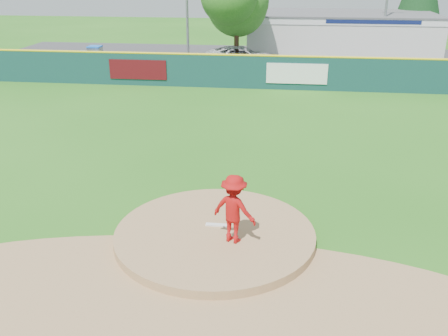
# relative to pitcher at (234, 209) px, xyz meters

# --- Properties ---
(ground) EXTENTS (120.00, 120.00, 0.00)m
(ground) POSITION_rel_pitcher_xyz_m (-0.57, 0.44, -1.18)
(ground) COLOR #286B19
(ground) RESTS_ON ground
(pitchers_mound) EXTENTS (5.50, 5.50, 0.50)m
(pitchers_mound) POSITION_rel_pitcher_xyz_m (-0.57, 0.44, -1.18)
(pitchers_mound) COLOR #9E774C
(pitchers_mound) RESTS_ON ground
(pitching_rubber) EXTENTS (0.60, 0.15, 0.04)m
(pitching_rubber) POSITION_rel_pitcher_xyz_m (-0.57, 0.74, -0.91)
(pitching_rubber) COLOR white
(pitching_rubber) RESTS_ON pitchers_mound
(infield_dirt_arc) EXTENTS (15.40, 15.40, 0.01)m
(infield_dirt_arc) POSITION_rel_pitcher_xyz_m (-0.57, -2.56, -1.18)
(infield_dirt_arc) COLOR #9E774C
(infield_dirt_arc) RESTS_ON ground
(parking_lot) EXTENTS (44.00, 16.00, 0.02)m
(parking_lot) POSITION_rel_pitcher_xyz_m (-0.57, 27.44, -1.17)
(parking_lot) COLOR #38383A
(parking_lot) RESTS_ON ground
(pitcher) EXTENTS (1.37, 1.09, 1.86)m
(pitcher) POSITION_rel_pitcher_xyz_m (0.00, 0.00, 0.00)
(pitcher) COLOR #AA0E0E
(pitcher) RESTS_ON pitchers_mound
(van) EXTENTS (5.45, 2.77, 1.48)m
(van) POSITION_rel_pitcher_xyz_m (-2.18, 25.19, -0.42)
(van) COLOR silver
(van) RESTS_ON parking_lot
(pool_building_grp) EXTENTS (15.20, 8.20, 3.31)m
(pool_building_grp) POSITION_rel_pitcher_xyz_m (5.43, 32.44, 0.48)
(pool_building_grp) COLOR silver
(pool_building_grp) RESTS_ON ground
(fence_banners) EXTENTS (13.32, 0.04, 1.20)m
(fence_banners) POSITION_rel_pitcher_xyz_m (-3.09, 18.36, -0.18)
(fence_banners) COLOR #520B11
(fence_banners) RESTS_ON ground
(playground_slide) EXTENTS (0.93, 2.63, 1.45)m
(playground_slide) POSITION_rel_pitcher_xyz_m (-12.95, 24.28, -0.44)
(playground_slide) COLOR blue
(playground_slide) RESTS_ON ground
(outfield_fence) EXTENTS (40.00, 0.14, 2.07)m
(outfield_fence) POSITION_rel_pitcher_xyz_m (-0.57, 18.44, -0.09)
(outfield_fence) COLOR #123B3A
(outfield_fence) RESTS_ON ground
(deciduous_tree) EXTENTS (5.60, 5.60, 7.36)m
(deciduous_tree) POSITION_rel_pitcher_xyz_m (-2.57, 25.44, 3.37)
(deciduous_tree) COLOR #382314
(deciduous_tree) RESTS_ON ground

